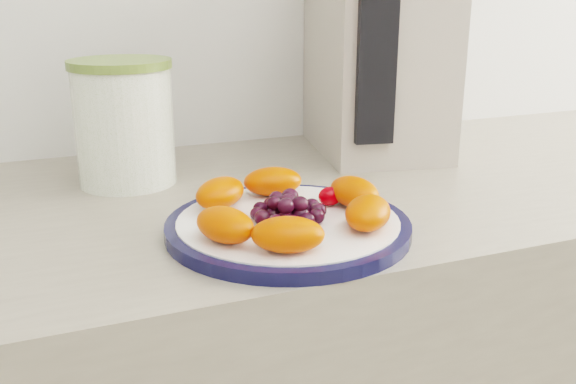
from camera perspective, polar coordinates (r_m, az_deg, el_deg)
name	(u,v)px	position (r m, az deg, el deg)	size (l,w,h in m)	color
plate_rim	(288,227)	(0.75, 0.00, -3.11)	(0.28, 0.28, 0.01)	#0E1134
plate_face	(288,226)	(0.74, 0.00, -3.04)	(0.26, 0.26, 0.02)	white
canister	(125,127)	(0.94, -14.32, 5.63)	(0.14, 0.14, 0.17)	#4D6C1D
canister_lid	(120,64)	(0.93, -14.74, 10.97)	(0.14, 0.14, 0.01)	olive
appliance_body	(377,52)	(1.10, 7.93, 12.21)	(0.19, 0.27, 0.34)	#ACA193
appliance_panel	(376,59)	(0.96, 7.87, 11.63)	(0.06, 0.02, 0.25)	black
fruit_plate	(290,205)	(0.74, 0.19, -1.17)	(0.24, 0.25, 0.04)	#E53100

